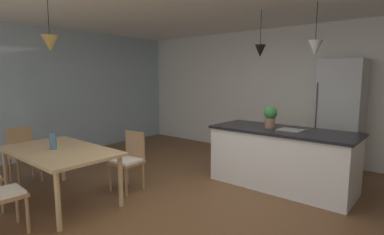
% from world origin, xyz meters
% --- Properties ---
extents(ground_plane, '(10.00, 8.40, 0.04)m').
position_xyz_m(ground_plane, '(0.00, 0.00, -0.02)').
color(ground_plane, brown).
extents(wall_back_kitchen, '(10.00, 0.12, 2.70)m').
position_xyz_m(wall_back_kitchen, '(0.00, 3.26, 1.35)').
color(wall_back_kitchen, white).
rests_on(wall_back_kitchen, ground_plane).
extents(window_wall_left_glazing, '(0.06, 8.40, 2.70)m').
position_xyz_m(window_wall_left_glazing, '(-4.06, 0.00, 1.35)').
color(window_wall_left_glazing, '#9EB7C6').
rests_on(window_wall_left_glazing, ground_plane).
extents(dining_table, '(1.71, 0.99, 0.72)m').
position_xyz_m(dining_table, '(-1.57, -0.99, 0.66)').
color(dining_table, tan).
rests_on(dining_table, ground_plane).
extents(chair_window_end, '(0.40, 0.40, 0.87)m').
position_xyz_m(chair_window_end, '(-2.80, -0.99, 0.47)').
color(chair_window_end, '#A87F56').
rests_on(chair_window_end, ground_plane).
extents(chair_far_right, '(0.43, 0.43, 0.87)m').
position_xyz_m(chair_far_right, '(-1.20, -0.13, 0.47)').
color(chair_far_right, '#A87F56').
rests_on(chair_far_right, ground_plane).
extents(kitchen_island, '(2.14, 0.90, 0.91)m').
position_xyz_m(kitchen_island, '(0.50, 1.46, 0.46)').
color(kitchen_island, white).
rests_on(kitchen_island, ground_plane).
extents(refrigerator, '(0.71, 0.67, 1.99)m').
position_xyz_m(refrigerator, '(0.95, 2.86, 1.00)').
color(refrigerator, '#B2B5B7').
rests_on(refrigerator, ground_plane).
extents(pendant_over_table, '(0.21, 0.21, 0.68)m').
position_xyz_m(pendant_over_table, '(-1.65, -0.99, 2.12)').
color(pendant_over_table, black).
extents(pendant_over_island_main, '(0.16, 0.16, 0.71)m').
position_xyz_m(pendant_over_island_main, '(0.08, 1.46, 2.09)').
color(pendant_over_island_main, black).
extents(pendant_over_island_aux, '(0.19, 0.19, 0.72)m').
position_xyz_m(pendant_over_island_aux, '(0.91, 1.46, 2.08)').
color(pendant_over_island_aux, black).
extents(potted_plant_on_island, '(0.20, 0.20, 0.34)m').
position_xyz_m(potted_plant_on_island, '(0.29, 1.46, 1.09)').
color(potted_plant_on_island, '#8C664C').
rests_on(potted_plant_on_island, kitchen_island).
extents(vase_on_dining_table, '(0.09, 0.09, 0.22)m').
position_xyz_m(vase_on_dining_table, '(-1.63, -1.04, 0.83)').
color(vase_on_dining_table, slate).
rests_on(vase_on_dining_table, dining_table).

